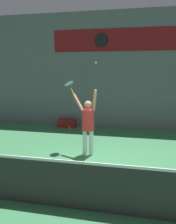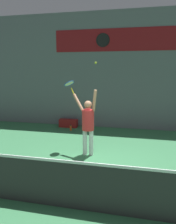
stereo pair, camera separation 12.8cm
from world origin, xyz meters
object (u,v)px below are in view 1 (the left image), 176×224
Objects in this scene: tennis_ball at (96,63)px; water_bottle at (69,128)px; tennis_player at (88,122)px; tennis_racket at (69,84)px; equipment_bag at (67,123)px; scoreboard_clock at (101,40)px.

tennis_ball is 3.98m from water_bottle.
tennis_ball is 0.25× the size of water_bottle.
tennis_player is 7.82× the size of water_bottle.
tennis_ball is (0.90, -0.41, 0.63)m from tennis_racket.
equipment_bag is at bearing 120.78° from tennis_ball.
scoreboard_clock is at bearing 35.15° from water_bottle.
scoreboard_clock is 4.34m from tennis_player.
tennis_player is at bearing 169.13° from tennis_ball.
scoreboard_clock is 9.04× the size of tennis_ball.
equipment_bag is at bearing 109.17° from tennis_racket.
scoreboard_clock is 0.29× the size of tennis_player.
equipment_bag is (-1.48, -0.33, -3.62)m from scoreboard_clock.
water_bottle is at bearing 117.87° from tennis_player.
scoreboard_clock reaches higher than tennis_racket.
tennis_racket is (-0.67, 0.37, 1.08)m from tennis_player.
scoreboard_clock is 1.32× the size of tennis_racket.
tennis_player is 1.33m from tennis_racket.
tennis_racket reaches higher than tennis_player.
tennis_racket is 1.17m from tennis_ball.
tennis_racket is 3.42m from equipment_bag.
equipment_bag reaches higher than water_bottle.
tennis_racket is at bearing -73.01° from water_bottle.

